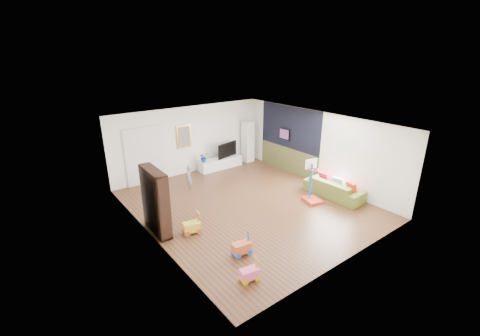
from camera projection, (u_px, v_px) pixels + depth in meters
floor at (247, 204)px, 10.50m from camera, size 6.50×7.50×0.00m
ceiling at (248, 123)px, 9.56m from camera, size 6.50×7.50×0.00m
wall_back at (189, 140)px, 12.83m from camera, size 6.50×0.00×2.70m
wall_front at (351, 211)px, 7.23m from camera, size 6.50×0.00×2.70m
wall_left at (148, 192)px, 8.19m from camera, size 0.00×7.50×2.70m
wall_right at (316, 147)px, 11.87m from camera, size 0.00×7.50×2.70m
navy_accent at (290, 127)px, 12.73m from camera, size 0.01×3.20×1.70m
olive_wainscot at (288, 160)px, 13.20m from camera, size 0.01×3.20×1.00m
doorway at (145, 157)px, 11.83m from camera, size 1.45×0.06×2.10m
painting_back at (184, 136)px, 12.59m from camera, size 0.62×0.06×0.92m
artwork_right at (284, 134)px, 12.95m from camera, size 0.04×0.56×0.46m
media_console at (220, 163)px, 13.61m from camera, size 1.95×0.50×0.46m
tall_cabinet at (248, 142)px, 14.25m from camera, size 0.44×0.44×1.83m
bookshelf at (155, 201)px, 8.65m from camera, size 0.35×1.26×1.83m
sofa at (334, 188)px, 10.96m from camera, size 0.88×2.08×0.60m
basketball_hoop at (314, 182)px, 10.42m from camera, size 0.63×0.70×1.44m
ride_on_yellow at (191, 223)px, 8.75m from camera, size 0.51×0.37×0.61m
ride_on_orange at (241, 244)px, 7.84m from camera, size 0.48×0.33×0.60m
ride_on_pink at (249, 270)px, 6.96m from camera, size 0.44×0.31×0.54m
child at (189, 178)px, 11.47m from camera, size 0.39×0.38×0.90m
tv at (225, 149)px, 13.62m from camera, size 1.09×0.39×0.63m
vase_plant at (204, 157)px, 13.01m from camera, size 0.44×0.40×0.40m
pillow_left at (351, 188)px, 10.58m from camera, size 0.20×0.40×0.39m
pillow_center at (338, 182)px, 11.01m from camera, size 0.18×0.39×0.38m
pillow_right at (324, 177)px, 11.47m from camera, size 0.10×0.35×0.35m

